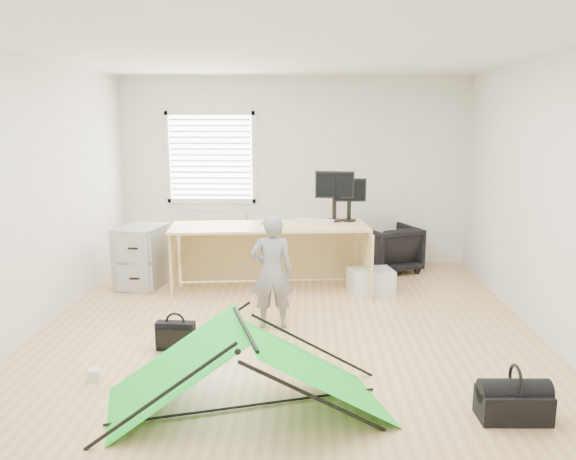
{
  "coord_description": "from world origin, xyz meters",
  "views": [
    {
      "loc": [
        0.2,
        -5.39,
        2.11
      ],
      "look_at": [
        0.0,
        0.4,
        0.95
      ],
      "focal_mm": 35.0,
      "sensor_mm": 36.0,
      "label": 1
    }
  ],
  "objects_px": {
    "storage_crate": "(371,281)",
    "duffel_bag": "(513,405)",
    "desk": "(270,258)",
    "office_chair": "(390,248)",
    "monitor_left": "(334,203)",
    "monitor_right": "(349,205)",
    "thermos": "(334,211)",
    "filing_cabinet": "(142,256)",
    "laptop_bag": "(176,336)",
    "person": "(272,272)",
    "kite": "(246,368)"
  },
  "relations": [
    {
      "from": "storage_crate",
      "to": "duffel_bag",
      "type": "distance_m",
      "value": 3.02
    },
    {
      "from": "desk",
      "to": "office_chair",
      "type": "distance_m",
      "value": 1.88
    },
    {
      "from": "monitor_left",
      "to": "desk",
      "type": "bearing_deg",
      "value": -152.09
    },
    {
      "from": "monitor_left",
      "to": "office_chair",
      "type": "xyz_separation_m",
      "value": [
        0.82,
        0.62,
        -0.73
      ]
    },
    {
      "from": "monitor_right",
      "to": "storage_crate",
      "type": "distance_m",
      "value": 1.0
    },
    {
      "from": "office_chair",
      "to": "storage_crate",
      "type": "bearing_deg",
      "value": 46.65
    },
    {
      "from": "thermos",
      "to": "office_chair",
      "type": "height_order",
      "value": "thermos"
    },
    {
      "from": "desk",
      "to": "filing_cabinet",
      "type": "relative_size",
      "value": 3.1
    },
    {
      "from": "thermos",
      "to": "storage_crate",
      "type": "relative_size",
      "value": 0.46
    },
    {
      "from": "monitor_right",
      "to": "laptop_bag",
      "type": "height_order",
      "value": "monitor_right"
    },
    {
      "from": "thermos",
      "to": "storage_crate",
      "type": "bearing_deg",
      "value": -43.72
    },
    {
      "from": "storage_crate",
      "to": "laptop_bag",
      "type": "relative_size",
      "value": 1.47
    },
    {
      "from": "monitor_right",
      "to": "office_chair",
      "type": "xyz_separation_m",
      "value": [
        0.63,
        0.61,
        -0.7
      ]
    },
    {
      "from": "person",
      "to": "desk",
      "type": "bearing_deg",
      "value": -91.76
    },
    {
      "from": "person",
      "to": "filing_cabinet",
      "type": "bearing_deg",
      "value": -45.09
    },
    {
      "from": "monitor_right",
      "to": "kite",
      "type": "relative_size",
      "value": 0.21
    },
    {
      "from": "thermos",
      "to": "duffel_bag",
      "type": "relative_size",
      "value": 0.49
    },
    {
      "from": "person",
      "to": "office_chair",
      "type": "bearing_deg",
      "value": -130.96
    },
    {
      "from": "desk",
      "to": "filing_cabinet",
      "type": "xyz_separation_m",
      "value": [
        -1.63,
        0.1,
        -0.02
      ]
    },
    {
      "from": "desk",
      "to": "duffel_bag",
      "type": "distance_m",
      "value": 3.6
    },
    {
      "from": "desk",
      "to": "storage_crate",
      "type": "relative_size",
      "value": 4.58
    },
    {
      "from": "desk",
      "to": "storage_crate",
      "type": "xyz_separation_m",
      "value": [
        1.25,
        -0.08,
        -0.26
      ]
    },
    {
      "from": "desk",
      "to": "office_chair",
      "type": "relative_size",
      "value": 3.39
    },
    {
      "from": "filing_cabinet",
      "to": "person",
      "type": "relative_size",
      "value": 0.66
    },
    {
      "from": "desk",
      "to": "monitor_right",
      "type": "height_order",
      "value": "monitor_right"
    },
    {
      "from": "laptop_bag",
      "to": "duffel_bag",
      "type": "bearing_deg",
      "value": -19.88
    },
    {
      "from": "laptop_bag",
      "to": "kite",
      "type": "bearing_deg",
      "value": -50.71
    },
    {
      "from": "monitor_right",
      "to": "office_chair",
      "type": "height_order",
      "value": "monitor_right"
    },
    {
      "from": "person",
      "to": "kite",
      "type": "xyz_separation_m",
      "value": [
        -0.09,
        -1.65,
        -0.27
      ]
    },
    {
      "from": "desk",
      "to": "office_chair",
      "type": "xyz_separation_m",
      "value": [
        1.62,
        0.95,
        -0.09
      ]
    },
    {
      "from": "thermos",
      "to": "kite",
      "type": "distance_m",
      "value": 3.43
    },
    {
      "from": "monitor_left",
      "to": "thermos",
      "type": "distance_m",
      "value": 0.11
    },
    {
      "from": "thermos",
      "to": "monitor_left",
      "type": "bearing_deg",
      "value": -86.1
    },
    {
      "from": "office_chair",
      "to": "kite",
      "type": "xyz_separation_m",
      "value": [
        -1.6,
        -3.88,
        -0.01
      ]
    },
    {
      "from": "monitor_left",
      "to": "monitor_right",
      "type": "xyz_separation_m",
      "value": [
        0.19,
        0.01,
        -0.03
      ]
    },
    {
      "from": "desk",
      "to": "filing_cabinet",
      "type": "distance_m",
      "value": 1.63
    },
    {
      "from": "filing_cabinet",
      "to": "laptop_bag",
      "type": "xyz_separation_m",
      "value": [
        0.88,
        -1.98,
        -0.25
      ]
    },
    {
      "from": "filing_cabinet",
      "to": "thermos",
      "type": "xyz_separation_m",
      "value": [
        2.43,
        0.25,
        0.55
      ]
    },
    {
      "from": "monitor_left",
      "to": "laptop_bag",
      "type": "height_order",
      "value": "monitor_left"
    },
    {
      "from": "person",
      "to": "duffel_bag",
      "type": "distance_m",
      "value": 2.57
    },
    {
      "from": "person",
      "to": "duffel_bag",
      "type": "height_order",
      "value": "person"
    },
    {
      "from": "laptop_bag",
      "to": "duffel_bag",
      "type": "distance_m",
      "value": 2.91
    },
    {
      "from": "kite",
      "to": "storage_crate",
      "type": "height_order",
      "value": "kite"
    },
    {
      "from": "filing_cabinet",
      "to": "storage_crate",
      "type": "height_order",
      "value": "filing_cabinet"
    },
    {
      "from": "monitor_left",
      "to": "thermos",
      "type": "xyz_separation_m",
      "value": [
        -0.0,
        0.02,
        -0.11
      ]
    },
    {
      "from": "monitor_left",
      "to": "person",
      "type": "relative_size",
      "value": 0.42
    },
    {
      "from": "person",
      "to": "duffel_bag",
      "type": "relative_size",
      "value": 2.38
    },
    {
      "from": "desk",
      "to": "person",
      "type": "bearing_deg",
      "value": -90.96
    },
    {
      "from": "filing_cabinet",
      "to": "duffel_bag",
      "type": "height_order",
      "value": "filing_cabinet"
    },
    {
      "from": "kite",
      "to": "laptop_bag",
      "type": "xyz_separation_m",
      "value": [
        -0.77,
        1.05,
        -0.18
      ]
    }
  ]
}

